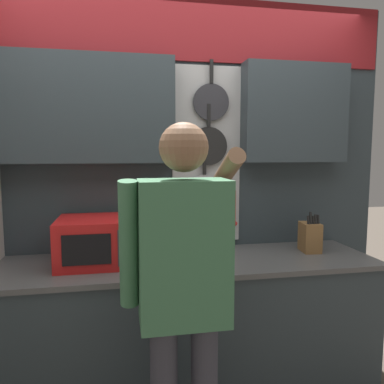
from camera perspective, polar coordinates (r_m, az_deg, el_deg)
The scene contains 6 objects.
base_cabinet_counter at distance 2.46m, azimuth -0.25°, elevation -20.55°, with size 2.25×0.64×0.90m.
back_wall_unit at distance 2.48m, azimuth -1.78°, elevation 5.39°, with size 2.82×0.20×2.54m.
microwave at distance 2.27m, azimuth -14.04°, elevation -7.20°, with size 0.46×0.40×0.27m.
knife_block at distance 2.58m, azimuth 17.54°, elevation -6.52°, with size 0.13×0.16×0.27m.
utensil_crock at distance 2.31m, azimuth -1.54°, elevation -8.19°, with size 0.11×0.11×0.32m.
person at distance 1.65m, azimuth -1.28°, elevation -13.52°, with size 0.54×0.62×1.68m.
Camera 1 is at (-0.40, -2.16, 1.56)m, focal length 35.00 mm.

